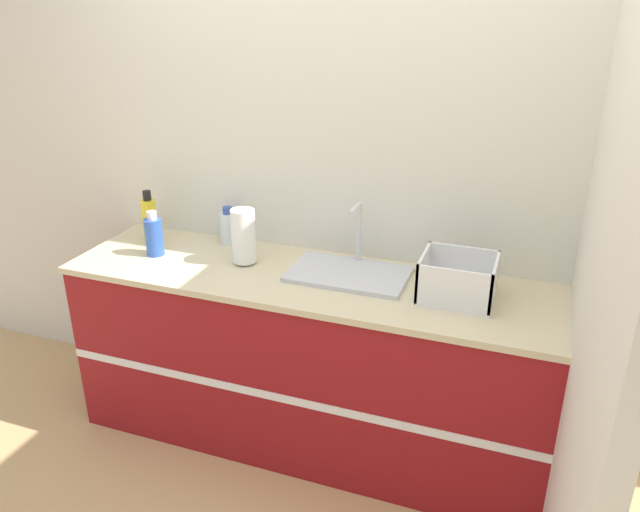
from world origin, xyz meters
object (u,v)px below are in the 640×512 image
at_px(sink, 349,271).
at_px(bottle_blue, 154,236).
at_px(bottle_clear, 228,227).
at_px(paper_towel_roll, 244,236).
at_px(dish_rack, 457,283).
at_px(bottle_yellow, 150,220).

xyz_separation_m(sink, bottle_blue, (-0.95, -0.09, 0.08)).
bearing_deg(bottle_blue, bottle_clear, 43.93).
relative_size(sink, paper_towel_roll, 2.00).
bearing_deg(dish_rack, bottle_yellow, 176.20).
relative_size(sink, bottle_clear, 2.75).
bearing_deg(dish_rack, bottle_clear, 169.38).
xyz_separation_m(sink, bottle_yellow, (-1.07, 0.04, 0.10)).
bearing_deg(bottle_yellow, bottle_blue, -50.13).
xyz_separation_m(paper_towel_roll, bottle_yellow, (-0.57, 0.08, -0.01)).
bearing_deg(sink, bottle_clear, 166.86).
relative_size(dish_rack, bottle_yellow, 1.12).
distance_m(dish_rack, bottle_yellow, 1.56).
height_order(paper_towel_roll, bottle_clear, paper_towel_roll).
bearing_deg(sink, bottle_blue, -174.38).
bearing_deg(paper_towel_roll, bottle_blue, -172.70).
bearing_deg(sink, bottle_yellow, 177.65).
distance_m(bottle_yellow, bottle_blue, 0.18).
relative_size(sink, bottle_blue, 2.39).
distance_m(dish_rack, bottle_clear, 1.20).
bearing_deg(paper_towel_roll, bottle_clear, 133.43).
relative_size(sink, dish_rack, 1.75).
distance_m(sink, dish_rack, 0.49).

